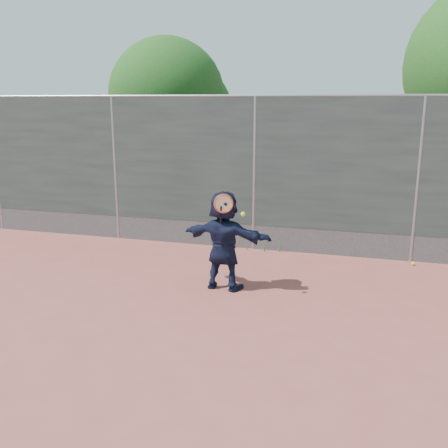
# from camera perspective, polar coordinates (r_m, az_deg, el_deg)

# --- Properties ---
(ground) EXTENTS (80.00, 80.00, 0.00)m
(ground) POSITION_cam_1_polar(r_m,az_deg,el_deg) (6.95, -3.00, -10.84)
(ground) COLOR #9E4C42
(ground) RESTS_ON ground
(player) EXTENTS (1.51, 0.66, 1.58)m
(player) POSITION_cam_1_polar(r_m,az_deg,el_deg) (7.79, -0.00, -1.88)
(player) COLOR #121932
(player) RESTS_ON ground
(ball_ground) EXTENTS (0.07, 0.07, 0.07)m
(ball_ground) POSITION_cam_1_polar(r_m,az_deg,el_deg) (9.71, 20.80, -4.24)
(ball_ground) COLOR yellow
(ball_ground) RESTS_ON ground
(fence) EXTENTS (20.00, 0.06, 3.03)m
(fence) POSITION_cam_1_polar(r_m,az_deg,el_deg) (9.78, 3.48, 6.10)
(fence) COLOR #38423D
(fence) RESTS_ON ground
(swing_action) EXTENTS (0.50, 0.22, 0.51)m
(swing_action) POSITION_cam_1_polar(r_m,az_deg,el_deg) (7.43, 0.15, 2.09)
(swing_action) COLOR #ED4716
(swing_action) RESTS_ON ground
(tree_left) EXTENTS (3.15, 3.00, 4.53)m
(tree_left) POSITION_cam_1_polar(r_m,az_deg,el_deg) (13.45, -5.82, 13.98)
(tree_left) COLOR #382314
(tree_left) RESTS_ON ground
(weed_clump) EXTENTS (0.68, 0.07, 0.30)m
(weed_clump) POSITION_cam_1_polar(r_m,az_deg,el_deg) (9.92, 4.88, -2.39)
(weed_clump) COLOR #387226
(weed_clump) RESTS_ON ground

